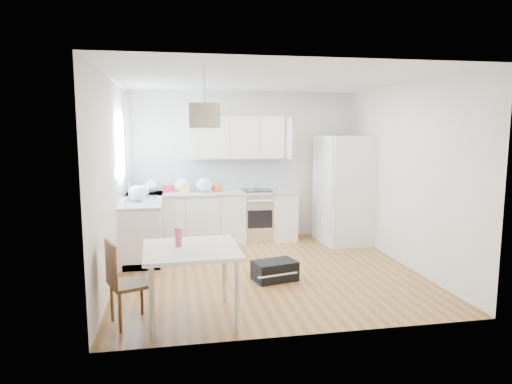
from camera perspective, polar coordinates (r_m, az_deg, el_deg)
floor at (r=6.71m, az=1.29°, el=-9.77°), size 4.20×4.20×0.00m
ceiling at (r=6.42m, az=1.37°, el=13.83°), size 4.20×4.20×0.00m
wall_back at (r=8.48m, az=-1.57°, el=3.30°), size 4.20×0.00×4.20m
wall_left at (r=6.34m, az=-17.59°, el=1.30°), size 0.00×4.20×4.20m
wall_right at (r=7.15m, az=18.04°, el=2.02°), size 0.00×4.20×4.20m
window_glassblock at (r=7.45m, az=-16.56°, el=5.39°), size 0.02×1.00×1.00m
cabinets_back at (r=8.24m, az=-5.36°, el=-3.27°), size 3.00×0.60×0.88m
cabinets_left at (r=7.64m, az=-13.97°, el=-4.38°), size 0.60×1.80×0.88m
counter_back at (r=8.16m, az=-5.40°, el=-0.10°), size 3.02×0.64×0.04m
counter_left at (r=7.56m, az=-14.09°, el=-0.97°), size 0.64×1.82×0.04m
backsplash_back at (r=8.42m, az=-5.60°, el=2.27°), size 3.00×0.01×0.58m
backsplash_left at (r=7.54m, az=-16.40°, el=1.30°), size 0.01×1.80×0.58m
upper_cabinets at (r=8.27m, az=-2.45°, el=6.82°), size 1.70×0.32×0.75m
range_oven at (r=8.35m, az=0.13°, el=-3.08°), size 0.50×0.61×0.88m
sink at (r=7.50m, az=-14.12°, el=-0.92°), size 0.50×0.80×0.16m
refrigerator at (r=8.29m, az=10.94°, el=0.32°), size 0.94×0.99×1.92m
dining_table at (r=4.95m, az=-8.08°, el=-7.89°), size 1.04×1.04×0.79m
dining_chair at (r=5.03m, az=-15.42°, el=-10.81°), size 0.49×0.49×0.91m
drink_bottle at (r=4.97m, az=-9.69°, el=-5.36°), size 0.07×0.07×0.25m
gym_bag at (r=6.28m, az=2.35°, el=-9.79°), size 0.64×0.49×0.26m
pendant_lamp at (r=4.93m, az=-6.42°, el=9.47°), size 0.35×0.35×0.26m
grocery_bag_a at (r=8.18m, az=-12.96°, el=0.68°), size 0.25×0.21×0.22m
grocery_bag_b at (r=8.17m, az=-9.14°, el=0.85°), size 0.27×0.23×0.25m
grocery_bag_c at (r=8.12m, az=-6.48°, el=0.91°), size 0.29×0.24×0.26m
grocery_bag_d at (r=7.77m, az=-13.97°, el=0.13°), size 0.21×0.18×0.19m
grocery_bag_e at (r=7.35m, az=-14.62°, el=-0.11°), size 0.27×0.23×0.24m
snack_orange at (r=8.21m, az=-4.83°, el=0.48°), size 0.19×0.16×0.11m
snack_yellow at (r=8.11m, az=-8.91°, el=0.31°), size 0.17×0.11×0.11m
snack_red at (r=8.21m, az=-10.90°, el=0.39°), size 0.20×0.17×0.12m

